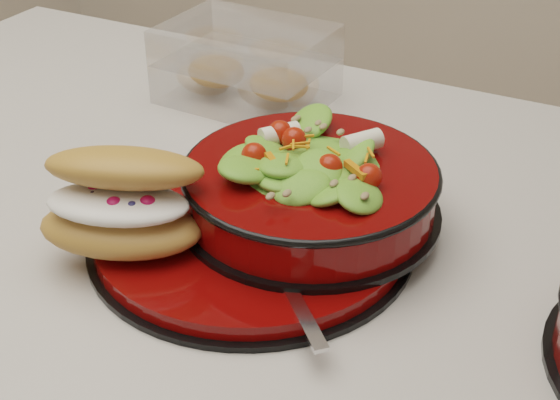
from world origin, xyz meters
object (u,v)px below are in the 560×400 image
at_px(dinner_plate, 252,232).
at_px(salad_bowl, 310,179).
at_px(pastry_box, 247,66).
at_px(fork, 285,280).
at_px(croissant, 122,203).

xyz_separation_m(dinner_plate, salad_bowl, (0.04, 0.04, 0.05)).
relative_size(dinner_plate, pastry_box, 1.48).
xyz_separation_m(salad_bowl, pastry_box, (-0.20, 0.23, -0.01)).
relative_size(dinner_plate, salad_bowl, 1.24).
relative_size(salad_bowl, pastry_box, 1.20).
distance_m(fork, pastry_box, 0.41).
xyz_separation_m(dinner_plate, pastry_box, (-0.16, 0.28, 0.03)).
bearing_deg(croissant, fork, -14.24).
distance_m(dinner_plate, pastry_box, 0.32).
distance_m(salad_bowl, fork, 0.11).
xyz_separation_m(croissant, fork, (0.15, 0.01, -0.04)).
relative_size(dinner_plate, fork, 2.36).
bearing_deg(fork, salad_bowl, 59.55).
height_order(croissant, pastry_box, croissant).
relative_size(fork, pastry_box, 0.63).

